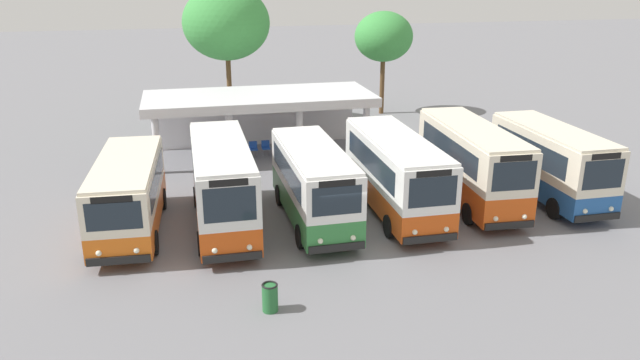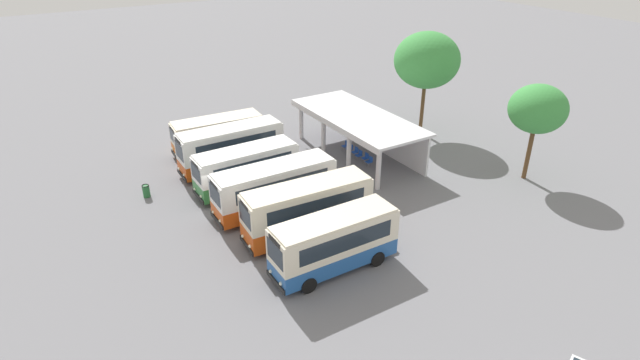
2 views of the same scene
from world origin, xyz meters
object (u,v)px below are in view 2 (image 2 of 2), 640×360
(city_bus_fourth_amber, at_px, (275,187))
(city_bus_fifth_blue, at_px, (307,208))
(waiting_chair_second_from_end, at_px, (350,148))
(waiting_chair_middle_seat, at_px, (355,151))
(litter_bin_apron, at_px, (146,191))
(waiting_chair_fourth_seat, at_px, (359,154))
(city_bus_far_end_green, at_px, (334,241))
(city_bus_nearest_orange, at_px, (218,134))
(waiting_chair_end_by_column, at_px, (346,145))
(waiting_chair_fifth_seat, at_px, (366,157))
(waiting_chair_far_end_seat, at_px, (370,161))
(city_bus_middle_cream, at_px, (246,168))
(city_bus_second_in_row, at_px, (231,147))

(city_bus_fourth_amber, xyz_separation_m, city_bus_fifth_blue, (3.58, 0.36, 0.09))
(waiting_chair_second_from_end, distance_m, waiting_chair_middle_seat, 0.69)
(city_bus_fifth_blue, xyz_separation_m, litter_bin_apron, (-9.90, -7.06, -1.43))
(waiting_chair_fourth_seat, xyz_separation_m, litter_bin_apron, (-2.87, -15.87, -0.07))
(city_bus_fourth_amber, bearing_deg, city_bus_far_end_green, -0.75)
(city_bus_fourth_amber, distance_m, waiting_chair_middle_seat, 10.24)
(city_bus_nearest_orange, height_order, waiting_chair_end_by_column, city_bus_nearest_orange)
(waiting_chair_fifth_seat, xyz_separation_m, waiting_chair_far_end_seat, (0.69, -0.13, 0.00))
(city_bus_middle_cream, distance_m, waiting_chair_fourth_seat, 9.61)
(city_bus_nearest_orange, xyz_separation_m, waiting_chair_fourth_seat, (7.28, 8.82, -1.11))
(waiting_chair_fourth_seat, bearing_deg, city_bus_nearest_orange, -129.52)
(city_bus_second_in_row, distance_m, city_bus_middle_cream, 3.60)
(city_bus_second_in_row, height_order, city_bus_fifth_blue, city_bus_fifth_blue)
(litter_bin_apron, bearing_deg, waiting_chair_fourth_seat, 79.76)
(waiting_chair_end_by_column, relative_size, waiting_chair_fourth_seat, 1.00)
(city_bus_far_end_green, bearing_deg, city_bus_fifth_blue, 172.82)
(city_bus_nearest_orange, relative_size, waiting_chair_second_from_end, 8.61)
(waiting_chair_second_from_end, height_order, waiting_chair_far_end_seat, same)
(city_bus_nearest_orange, distance_m, waiting_chair_second_from_end, 10.72)
(city_bus_nearest_orange, bearing_deg, waiting_chair_far_end_seat, 45.55)
(waiting_chair_end_by_column, distance_m, waiting_chair_far_end_seat, 3.43)
(waiting_chair_end_by_column, bearing_deg, waiting_chair_far_end_seat, -1.81)
(city_bus_fifth_blue, bearing_deg, waiting_chair_fifth_seat, 125.40)
(city_bus_far_end_green, bearing_deg, city_bus_fourth_amber, 179.25)
(city_bus_middle_cream, xyz_separation_m, city_bus_fifth_blue, (7.15, 0.72, 0.15))
(city_bus_fifth_blue, height_order, waiting_chair_far_end_seat, city_bus_fifth_blue)
(city_bus_fourth_amber, height_order, waiting_chair_second_from_end, city_bus_fourth_amber)
(city_bus_fifth_blue, xyz_separation_m, waiting_chair_end_by_column, (-9.09, 8.91, -1.36))
(waiting_chair_fourth_seat, height_order, waiting_chair_fifth_seat, same)
(city_bus_nearest_orange, xyz_separation_m, city_bus_middle_cream, (7.16, -0.71, 0.10))
(city_bus_second_in_row, distance_m, city_bus_fifth_blue, 10.74)
(waiting_chair_fifth_seat, bearing_deg, city_bus_fourth_amber, -73.39)
(city_bus_fourth_amber, xyz_separation_m, waiting_chair_fifth_seat, (-2.77, 9.29, -1.27))
(city_bus_fifth_blue, bearing_deg, litter_bin_apron, -144.50)
(waiting_chair_fifth_seat, bearing_deg, litter_bin_apron, -102.52)
(city_bus_middle_cream, bearing_deg, city_bus_second_in_row, 174.21)
(city_bus_nearest_orange, relative_size, waiting_chair_middle_seat, 8.61)
(city_bus_second_in_row, relative_size, litter_bin_apron, 8.77)
(waiting_chair_fifth_seat, bearing_deg, city_bus_far_end_green, -43.39)
(city_bus_second_in_row, height_order, waiting_chair_fifth_seat, city_bus_second_in_row)
(city_bus_second_in_row, relative_size, city_bus_far_end_green, 1.11)
(city_bus_far_end_green, xyz_separation_m, waiting_chair_middle_seat, (-11.30, 9.37, -1.28))
(city_bus_fourth_amber, relative_size, waiting_chair_far_end_seat, 9.42)
(city_bus_far_end_green, xyz_separation_m, waiting_chair_end_by_column, (-12.67, 9.36, -1.28))
(city_bus_nearest_orange, relative_size, waiting_chair_far_end_seat, 8.61)
(waiting_chair_end_by_column, relative_size, litter_bin_apron, 0.96)
(waiting_chair_fourth_seat, bearing_deg, city_bus_second_in_row, -111.97)
(city_bus_nearest_orange, distance_m, waiting_chair_fifth_seat, 12.03)
(city_bus_second_in_row, bearing_deg, waiting_chair_middle_seat, 72.01)
(waiting_chair_fourth_seat, bearing_deg, litter_bin_apron, -100.24)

